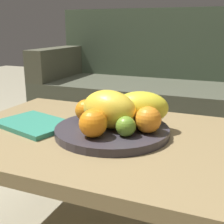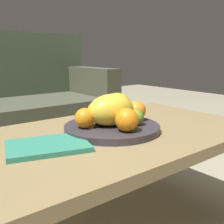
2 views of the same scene
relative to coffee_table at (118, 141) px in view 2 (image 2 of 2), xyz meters
The scene contains 11 objects.
coffee_table is the anchor object (origin of this frame).
fruit_bowl 0.06m from the coffee_table, 167.24° to the left, with size 0.37×0.37×0.03m, color #353037.
melon_large_front 0.15m from the coffee_table, 56.69° to the left, with size 0.18×0.11×0.11m, color yellow.
melon_smaller_beside 0.14m from the coffee_table, behind, with size 0.18×0.12×0.12m, color yellow.
orange_front 0.15m from the coffee_table, 113.08° to the right, with size 0.08×0.08×0.08m, color orange.
orange_left 0.17m from the coffee_table, 166.18° to the left, with size 0.07×0.07×0.07m, color orange.
orange_right 0.17m from the coffee_table, 96.52° to the left, with size 0.07×0.07×0.07m, color orange.
orange_back 0.15m from the coffee_table, ahead, with size 0.08×0.08×0.08m, color orange.
apple_front 0.12m from the coffee_table, 51.38° to the right, with size 0.06×0.06×0.06m, color olive.
banana_bunch 0.12m from the coffee_table, 95.68° to the left, with size 0.17×0.10×0.06m.
magazine 0.31m from the coffee_table, behind, with size 0.25×0.18×0.02m, color #31886E.
Camera 2 is at (-0.66, -0.79, 0.73)m, focal length 43.74 mm.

